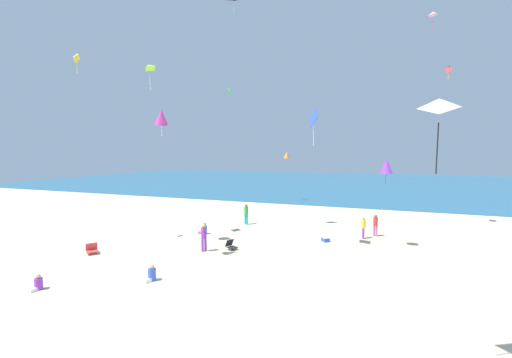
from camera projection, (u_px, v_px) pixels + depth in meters
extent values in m
plane|color=beige|center=(277.00, 238.00, 21.80)|extent=(120.00, 120.00, 0.00)
cube|color=#236084|center=(345.00, 182.00, 62.96)|extent=(120.00, 60.00, 0.05)
cube|color=black|center=(232.00, 247.00, 19.14)|extent=(0.65, 0.66, 0.03)
cube|color=black|center=(229.00, 243.00, 19.31)|extent=(0.44, 0.56, 0.44)
cylinder|color=#B7B7BC|center=(237.00, 248.00, 19.21)|extent=(0.02, 0.02, 0.16)
cylinder|color=#B7B7BC|center=(230.00, 250.00, 18.87)|extent=(0.02, 0.02, 0.16)
cube|color=#D13D3D|center=(92.00, 251.00, 18.32)|extent=(0.76, 0.78, 0.03)
cube|color=#D13D3D|center=(92.00, 246.00, 18.53)|extent=(0.48, 0.58, 0.43)
cylinder|color=#B7B7BC|center=(99.00, 253.00, 18.36)|extent=(0.02, 0.02, 0.17)
cylinder|color=#B7B7BC|center=(87.00, 254.00, 18.03)|extent=(0.02, 0.02, 0.17)
cube|color=#2D56B7|center=(325.00, 240.00, 20.97)|extent=(0.61, 0.64, 0.25)
cube|color=white|center=(326.00, 237.00, 20.96)|extent=(0.63, 0.66, 0.04)
cylinder|color=purple|center=(39.00, 284.00, 13.59)|extent=(0.36, 0.36, 0.48)
sphere|color=tan|center=(38.00, 276.00, 13.56)|extent=(0.19, 0.19, 0.19)
cube|color=white|center=(34.00, 289.00, 13.44)|extent=(0.30, 0.38, 0.14)
cylinder|color=purple|center=(363.00, 233.00, 21.60)|extent=(0.13, 0.13, 0.72)
cylinder|color=purple|center=(363.00, 233.00, 21.76)|extent=(0.13, 0.13, 0.72)
cylinder|color=yellow|center=(363.00, 224.00, 21.63)|extent=(0.33, 0.33, 0.54)
sphere|color=tan|center=(364.00, 218.00, 21.60)|extent=(0.20, 0.20, 0.20)
cylinder|color=blue|center=(152.00, 275.00, 14.54)|extent=(0.44, 0.44, 0.53)
sphere|color=tan|center=(152.00, 267.00, 14.51)|extent=(0.21, 0.21, 0.21)
cube|color=white|center=(148.00, 280.00, 14.39)|extent=(0.38, 0.45, 0.15)
cylinder|color=#19ADB2|center=(245.00, 219.00, 26.01)|extent=(0.14, 0.14, 0.81)
cylinder|color=#19ADB2|center=(247.00, 219.00, 25.90)|extent=(0.14, 0.14, 0.81)
cylinder|color=green|center=(246.00, 210.00, 25.90)|extent=(0.39, 0.39, 0.61)
sphere|color=#846047|center=(246.00, 205.00, 25.87)|extent=(0.22, 0.22, 0.22)
cylinder|color=#D8599E|center=(376.00, 231.00, 22.24)|extent=(0.13, 0.13, 0.74)
cylinder|color=#D8599E|center=(374.00, 231.00, 22.35)|extent=(0.13, 0.13, 0.74)
cylinder|color=red|center=(376.00, 221.00, 22.25)|extent=(0.38, 0.38, 0.56)
sphere|color=#846047|center=(376.00, 216.00, 22.22)|extent=(0.20, 0.20, 0.20)
cylinder|color=purple|center=(206.00, 244.00, 18.89)|extent=(0.14, 0.14, 0.79)
cylinder|color=purple|center=(202.00, 245.00, 18.82)|extent=(0.14, 0.14, 0.79)
cylinder|color=purple|center=(204.00, 233.00, 18.80)|extent=(0.45, 0.45, 0.59)
sphere|color=tan|center=(204.00, 226.00, 18.77)|extent=(0.22, 0.22, 0.22)
cylinder|color=#19ADB2|center=(204.00, 230.00, 22.91)|extent=(0.43, 0.43, 0.57)
sphere|color=#846047|center=(204.00, 224.00, 22.88)|extent=(0.23, 0.23, 0.23)
cube|color=#D8599E|center=(201.00, 233.00, 22.98)|extent=(0.45, 0.35, 0.17)
cone|color=orange|center=(287.00, 155.00, 37.93)|extent=(0.81, 0.75, 0.85)
cylinder|color=pink|center=(287.00, 161.00, 37.99)|extent=(0.14, 0.05, 0.77)
cube|color=blue|center=(314.00, 118.00, 18.75)|extent=(0.70, 0.94, 1.11)
cylinder|color=white|center=(313.00, 135.00, 18.83)|extent=(0.07, 0.05, 1.17)
cube|color=yellow|center=(77.00, 58.00, 19.24)|extent=(0.21, 0.53, 0.52)
cylinder|color=yellow|center=(77.00, 68.00, 19.28)|extent=(0.07, 0.04, 0.73)
cube|color=red|center=(449.00, 70.00, 23.91)|extent=(0.52, 0.34, 0.57)
cylinder|color=yellow|center=(448.00, 76.00, 23.94)|extent=(0.05, 0.05, 0.50)
cylinder|color=#99DB33|center=(234.00, 10.00, 22.24)|extent=(0.06, 0.12, 0.50)
cone|color=#DB3DA8|center=(161.00, 117.00, 19.43)|extent=(1.24, 1.28, 1.12)
cylinder|color=white|center=(162.00, 130.00, 19.49)|extent=(0.08, 0.09, 0.76)
cone|color=purple|center=(386.00, 166.00, 19.09)|extent=(0.89, 0.92, 0.89)
cylinder|color=blue|center=(386.00, 178.00, 19.14)|extent=(0.06, 0.13, 0.71)
pyramid|color=white|center=(439.00, 104.00, 7.48)|extent=(0.70, 0.56, 0.44)
cylinder|color=black|center=(437.00, 149.00, 7.61)|extent=(0.04, 0.17, 1.18)
pyramid|color=#99DB33|center=(149.00, 67.00, 20.99)|extent=(0.75, 0.89, 0.49)
cylinder|color=white|center=(150.00, 83.00, 21.06)|extent=(0.06, 0.04, 0.94)
cube|color=green|center=(229.00, 92.00, 30.06)|extent=(0.39, 0.64, 0.69)
cylinder|color=green|center=(229.00, 99.00, 30.11)|extent=(0.15, 0.05, 0.81)
pyramid|color=pink|center=(433.00, 13.00, 23.21)|extent=(0.64, 0.76, 0.28)
cylinder|color=#DB3DA8|center=(432.00, 28.00, 23.29)|extent=(0.18, 0.08, 1.07)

